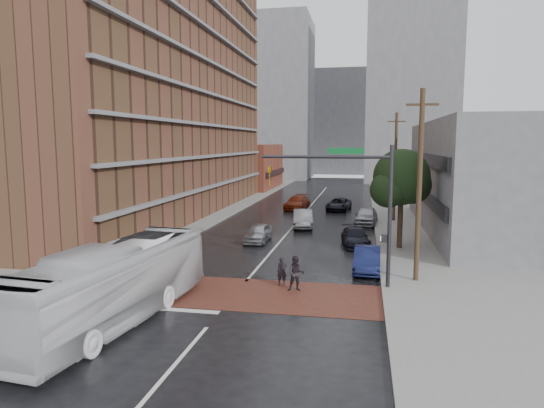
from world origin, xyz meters
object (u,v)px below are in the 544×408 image
(car_parked_mid, at_px, (355,237))
(car_parked_far, at_px, (366,216))
(pedestrian_a, at_px, (282,271))
(suv_travel, at_px, (339,204))
(pedestrian_b, at_px, (296,274))
(car_parked_near, at_px, (367,259))
(transit_bus, at_px, (113,284))
(car_travel_b, at_px, (303,219))
(car_travel_c, at_px, (297,203))
(car_travel_a, at_px, (258,233))

(car_parked_mid, relative_size, car_parked_far, 0.94)
(pedestrian_a, distance_m, car_parked_mid, 10.96)
(suv_travel, xyz_separation_m, car_parked_mid, (2.11, -18.09, -0.04))
(pedestrian_b, bearing_deg, suv_travel, 80.20)
(pedestrian_b, xyz_separation_m, car_parked_near, (3.47, 4.43, -0.18))
(pedestrian_b, xyz_separation_m, car_parked_mid, (2.68, 11.23, -0.24))
(transit_bus, distance_m, pedestrian_a, 8.78)
(suv_travel, bearing_deg, car_parked_near, -76.41)
(car_travel_b, relative_size, car_parked_near, 1.10)
(pedestrian_a, xyz_separation_m, car_travel_c, (-3.15, 28.63, 0.00))
(car_travel_a, relative_size, car_travel_b, 0.86)
(car_travel_a, height_order, car_travel_c, car_travel_c)
(pedestrian_b, xyz_separation_m, car_travel_b, (-1.93, 18.11, -0.11))
(car_travel_b, distance_m, car_parked_mid, 8.29)
(pedestrian_a, bearing_deg, car_travel_a, 92.48)
(transit_bus, relative_size, pedestrian_b, 6.59)
(car_travel_b, xyz_separation_m, car_parked_far, (5.41, 2.57, 0.03))
(car_travel_b, bearing_deg, car_travel_c, 92.44)
(car_parked_near, bearing_deg, suv_travel, 98.57)
(car_travel_a, xyz_separation_m, suv_travel, (4.98, 17.99, -0.01))
(car_travel_b, distance_m, car_parked_far, 5.99)
(car_parked_far, bearing_deg, transit_bus, -106.36)
(pedestrian_b, bearing_deg, car_travel_c, 89.03)
(suv_travel, distance_m, car_parked_far, 9.12)
(car_travel_c, bearing_deg, car_parked_mid, -62.30)
(suv_travel, relative_size, car_parked_mid, 1.10)
(car_parked_near, bearing_deg, pedestrian_a, -138.48)
(suv_travel, height_order, car_parked_near, car_parked_near)
(car_travel_b, bearing_deg, pedestrian_a, -94.24)
(car_parked_mid, bearing_deg, car_parked_near, -91.33)
(car_travel_a, bearing_deg, car_parked_far, 51.29)
(pedestrian_b, height_order, car_travel_b, pedestrian_b)
(suv_travel, height_order, car_parked_mid, suv_travel)
(car_parked_mid, height_order, car_parked_far, car_parked_far)
(car_travel_b, xyz_separation_m, car_parked_mid, (4.62, -6.88, -0.13))
(pedestrian_b, bearing_deg, pedestrian_a, 126.14)
(pedestrian_a, height_order, car_travel_c, car_travel_c)
(pedestrian_b, relative_size, car_travel_a, 0.44)
(transit_bus, height_order, car_travel_c, transit_bus)
(transit_bus, distance_m, car_travel_b, 24.23)
(car_travel_a, bearing_deg, car_parked_mid, 0.62)
(car_travel_b, height_order, car_parked_mid, car_travel_b)
(car_travel_c, bearing_deg, pedestrian_b, -74.67)
(pedestrian_b, xyz_separation_m, car_travel_c, (-4.00, 29.49, -0.14))
(pedestrian_a, distance_m, car_travel_a, 11.07)
(transit_bus, distance_m, car_travel_a, 17.14)
(suv_travel, distance_m, car_parked_near, 25.06)
(pedestrian_b, bearing_deg, car_parked_mid, 67.87)
(pedestrian_b, bearing_deg, car_parked_far, 71.78)
(pedestrian_a, xyz_separation_m, suv_travel, (1.42, 28.47, -0.06))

